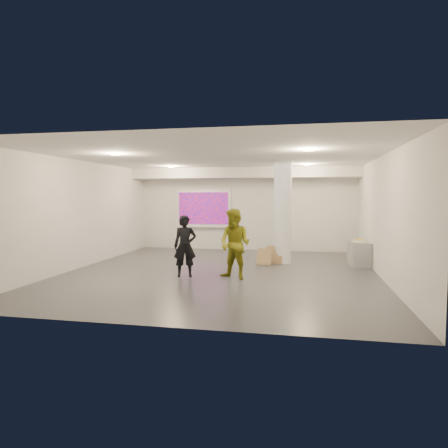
% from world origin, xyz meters
% --- Properties ---
extents(floor, '(8.00, 9.00, 0.01)m').
position_xyz_m(floor, '(0.00, 0.00, 0.00)').
color(floor, '#35373C').
rests_on(floor, ground).
extents(ceiling, '(8.00, 9.00, 0.01)m').
position_xyz_m(ceiling, '(0.00, 0.00, 3.00)').
color(ceiling, white).
rests_on(ceiling, floor).
extents(wall_back, '(8.00, 0.01, 3.00)m').
position_xyz_m(wall_back, '(0.00, 4.50, 1.50)').
color(wall_back, silver).
rests_on(wall_back, floor).
extents(wall_front, '(8.00, 0.01, 3.00)m').
position_xyz_m(wall_front, '(0.00, -4.50, 1.50)').
color(wall_front, silver).
rests_on(wall_front, floor).
extents(wall_left, '(0.01, 9.00, 3.00)m').
position_xyz_m(wall_left, '(-4.00, 0.00, 1.50)').
color(wall_left, silver).
rests_on(wall_left, floor).
extents(wall_right, '(0.01, 9.00, 3.00)m').
position_xyz_m(wall_right, '(4.00, 0.00, 1.50)').
color(wall_right, silver).
rests_on(wall_right, floor).
extents(soffit_band, '(8.00, 1.10, 0.36)m').
position_xyz_m(soffit_band, '(0.00, 3.95, 2.82)').
color(soffit_band, silver).
rests_on(soffit_band, ceiling).
extents(downlight_nw, '(0.22, 0.22, 0.02)m').
position_xyz_m(downlight_nw, '(-2.20, 2.50, 2.98)').
color(downlight_nw, '#FFD989').
rests_on(downlight_nw, ceiling).
extents(downlight_ne, '(0.22, 0.22, 0.02)m').
position_xyz_m(downlight_ne, '(2.20, 2.50, 2.98)').
color(downlight_ne, '#FFD989').
rests_on(downlight_ne, ceiling).
extents(downlight_sw, '(0.22, 0.22, 0.02)m').
position_xyz_m(downlight_sw, '(-2.20, -1.50, 2.98)').
color(downlight_sw, '#FFD989').
rests_on(downlight_sw, ceiling).
extents(downlight_se, '(0.22, 0.22, 0.02)m').
position_xyz_m(downlight_se, '(2.20, -1.50, 2.98)').
color(downlight_se, '#FFD989').
rests_on(downlight_se, ceiling).
extents(column, '(0.52, 0.52, 3.00)m').
position_xyz_m(column, '(1.50, 1.80, 1.50)').
color(column, white).
rests_on(column, floor).
extents(projection_screen, '(2.10, 0.13, 1.42)m').
position_xyz_m(projection_screen, '(-1.60, 4.45, 1.53)').
color(projection_screen, silver).
rests_on(projection_screen, wall_back).
extents(credenza, '(0.54, 1.22, 0.70)m').
position_xyz_m(credenza, '(3.72, 1.90, 0.35)').
color(credenza, gray).
rests_on(credenza, floor).
extents(papers_stack, '(0.31, 0.35, 0.02)m').
position_xyz_m(papers_stack, '(3.66, 1.66, 0.71)').
color(papers_stack, silver).
rests_on(papers_stack, credenza).
extents(postit_pad, '(0.25, 0.30, 0.03)m').
position_xyz_m(postit_pad, '(3.74, 2.16, 0.71)').
color(postit_pad, gold).
rests_on(postit_pad, credenza).
extents(cardboard_back, '(0.51, 0.25, 0.53)m').
position_xyz_m(cardboard_back, '(1.28, 1.61, 0.27)').
color(cardboard_back, '#9E7B4E').
rests_on(cardboard_back, floor).
extents(cardboard_front, '(0.46, 0.25, 0.47)m').
position_xyz_m(cardboard_front, '(1.01, 1.36, 0.24)').
color(cardboard_front, '#9E7B4E').
rests_on(cardboard_front, floor).
extents(woman, '(0.64, 0.52, 1.53)m').
position_xyz_m(woman, '(-0.76, -0.73, 0.77)').
color(woman, black).
rests_on(woman, floor).
extents(man, '(1.01, 0.91, 1.70)m').
position_xyz_m(man, '(0.50, -0.76, 0.85)').
color(man, olive).
rests_on(man, floor).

